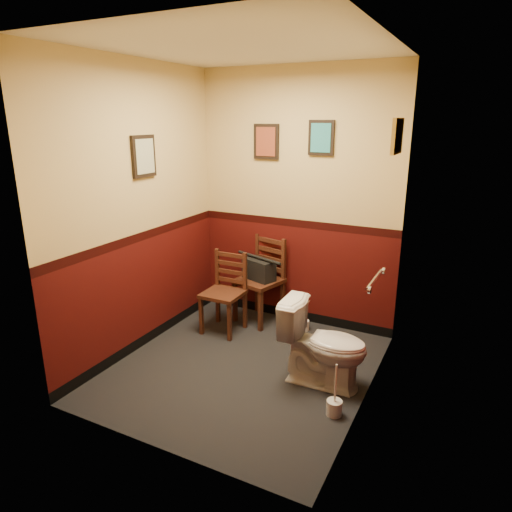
{
  "coord_description": "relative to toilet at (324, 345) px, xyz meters",
  "views": [
    {
      "loc": [
        1.77,
        -3.24,
        2.19
      ],
      "look_at": [
        0.0,
        0.25,
        1.0
      ],
      "focal_mm": 32.0,
      "sensor_mm": 36.0,
      "label": 1
    }
  ],
  "objects": [
    {
      "name": "floor",
      "position": [
        -0.72,
        -0.09,
        -0.36
      ],
      "size": [
        2.2,
        2.4,
        0.0
      ],
      "primitive_type": "cube",
      "color": "black",
      "rests_on": "ground"
    },
    {
      "name": "toilet",
      "position": [
        0.0,
        0.0,
        0.0
      ],
      "size": [
        0.75,
        0.44,
        0.72
      ],
      "primitive_type": "imported",
      "rotation": [
        0.0,
        0.0,
        1.6
      ],
      "color": "white",
      "rests_on": "floor"
    },
    {
      "name": "grab_bar",
      "position": [
        0.35,
        0.16,
        0.59
      ],
      "size": [
        0.05,
        0.56,
        0.06
      ],
      "color": "silver",
      "rests_on": "wall_right"
    },
    {
      "name": "wall_right",
      "position": [
        0.38,
        -0.09,
        0.99
      ],
      "size": [
        0.0,
        2.4,
        2.7
      ],
      "primitive_type": "cube",
      "rotation": [
        1.57,
        0.0,
        -1.57
      ],
      "color": "#3D0B09",
      "rests_on": "ground"
    },
    {
      "name": "wall_left",
      "position": [
        -1.82,
        -0.09,
        0.99
      ],
      "size": [
        0.0,
        2.4,
        2.7
      ],
      "primitive_type": "cube",
      "rotation": [
        1.57,
        0.0,
        1.57
      ],
      "color": "#3D0B09",
      "rests_on": "ground"
    },
    {
      "name": "ceiling",
      "position": [
        -0.72,
        -0.09,
        2.34
      ],
      "size": [
        2.2,
        2.4,
        0.0
      ],
      "primitive_type": "cube",
      "rotation": [
        3.14,
        0.0,
        0.0
      ],
      "color": "silver",
      "rests_on": "ground"
    },
    {
      "name": "framed_print_back_b",
      "position": [
        -0.47,
        1.09,
        1.64
      ],
      "size": [
        0.26,
        0.04,
        0.34
      ],
      "color": "black",
      "rests_on": "wall_back"
    },
    {
      "name": "framed_print_left",
      "position": [
        -1.8,
        0.01,
        1.49
      ],
      "size": [
        0.04,
        0.3,
        0.38
      ],
      "color": "black",
      "rests_on": "wall_left"
    },
    {
      "name": "chair_right",
      "position": [
        -1.04,
        0.93,
        0.11
      ],
      "size": [
        0.54,
        0.54,
        0.94
      ],
      "rotation": [
        0.0,
        0.0,
        -0.26
      ],
      "color": "#552919",
      "rests_on": "floor"
    },
    {
      "name": "toilet_brush",
      "position": [
        0.23,
        -0.38,
        -0.29
      ],
      "size": [
        0.12,
        0.12,
        0.43
      ],
      "color": "silver",
      "rests_on": "floor"
    },
    {
      "name": "handbag",
      "position": [
        -1.05,
        0.89,
        0.25
      ],
      "size": [
        0.4,
        0.29,
        0.26
      ],
      "rotation": [
        0.0,
        0.0,
        -0.33
      ],
      "color": "black",
      "rests_on": "chair_right"
    },
    {
      "name": "wall_front",
      "position": [
        -0.72,
        -1.29,
        0.99
      ],
      "size": [
        2.2,
        0.0,
        2.7
      ],
      "primitive_type": "cube",
      "rotation": [
        -1.57,
        0.0,
        0.0
      ],
      "color": "#3D0B09",
      "rests_on": "ground"
    },
    {
      "name": "chair_left",
      "position": [
        -1.27,
        0.52,
        0.06
      ],
      "size": [
        0.4,
        0.4,
        0.85
      ],
      "rotation": [
        0.0,
        0.0,
        0.01
      ],
      "color": "#552919",
      "rests_on": "floor"
    },
    {
      "name": "tp_stack",
      "position": [
        -0.58,
        0.88,
        -0.27
      ],
      "size": [
        0.26,
        0.13,
        0.22
      ],
      "color": "silver",
      "rests_on": "floor"
    },
    {
      "name": "framed_print_back_a",
      "position": [
        -1.07,
        1.09,
        1.59
      ],
      "size": [
        0.28,
        0.04,
        0.36
      ],
      "color": "black",
      "rests_on": "wall_back"
    },
    {
      "name": "framed_print_right",
      "position": [
        0.36,
        0.51,
        1.69
      ],
      "size": [
        0.04,
        0.34,
        0.28
      ],
      "color": "olive",
      "rests_on": "wall_right"
    },
    {
      "name": "wall_back",
      "position": [
        -0.72,
        1.11,
        0.99
      ],
      "size": [
        2.2,
        0.0,
        2.7
      ],
      "primitive_type": "cube",
      "rotation": [
        1.57,
        0.0,
        0.0
      ],
      "color": "#3D0B09",
      "rests_on": "ground"
    }
  ]
}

